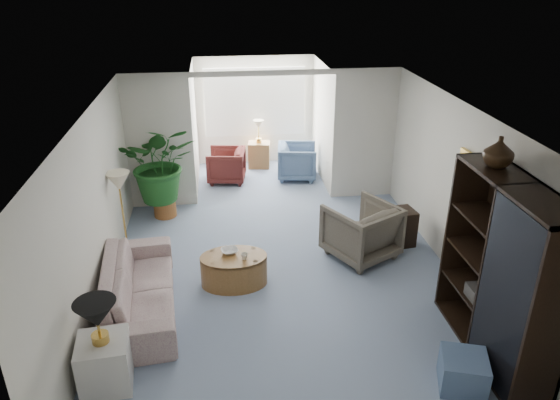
{
  "coord_description": "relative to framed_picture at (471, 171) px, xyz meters",
  "views": [
    {
      "loc": [
        -0.83,
        -6.19,
        4.24
      ],
      "look_at": [
        0.0,
        0.6,
        1.1
      ],
      "focal_mm": 33.55,
      "sensor_mm": 36.0,
      "label": 1
    }
  ],
  "objects": [
    {
      "name": "floor",
      "position": [
        -2.46,
        0.1,
        -1.7
      ],
      "size": [
        6.0,
        6.0,
        0.0
      ],
      "primitive_type": "plane",
      "color": "#8495AF",
      "rests_on": "ground"
    },
    {
      "name": "sunroom_floor",
      "position": [
        -2.46,
        4.2,
        -1.7
      ],
      "size": [
        2.6,
        2.6,
        0.0
      ],
      "primitive_type": "plane",
      "color": "#8495AF",
      "rests_on": "ground"
    },
    {
      "name": "back_pier_left",
      "position": [
        -4.36,
        3.1,
        -0.45
      ],
      "size": [
        1.2,
        0.12,
        2.5
      ],
      "primitive_type": "cube",
      "color": "silver",
      "rests_on": "ground"
    },
    {
      "name": "back_pier_right",
      "position": [
        -0.56,
        3.1,
        -0.45
      ],
      "size": [
        1.2,
        0.12,
        2.5
      ],
      "primitive_type": "cube",
      "color": "silver",
      "rests_on": "ground"
    },
    {
      "name": "back_header",
      "position": [
        -2.46,
        3.1,
        0.75
      ],
      "size": [
        2.6,
        0.12,
        0.1
      ],
      "primitive_type": "cube",
      "color": "silver",
      "rests_on": "back_pier_left"
    },
    {
      "name": "window_pane",
      "position": [
        -2.46,
        5.28,
        -0.3
      ],
      "size": [
        2.2,
        0.02,
        1.5
      ],
      "primitive_type": "cube",
      "color": "white"
    },
    {
      "name": "window_blinds",
      "position": [
        -2.46,
        5.25,
        -0.3
      ],
      "size": [
        2.2,
        0.02,
        1.5
      ],
      "primitive_type": "cube",
      "color": "white"
    },
    {
      "name": "framed_picture",
      "position": [
        0.0,
        0.0,
        0.0
      ],
      "size": [
        0.04,
        0.5,
        0.4
      ],
      "primitive_type": "cube",
      "color": "#BAAA95"
    },
    {
      "name": "sofa",
      "position": [
        -4.43,
        -0.16,
        -1.37
      ],
      "size": [
        1.1,
        2.35,
        0.66
      ],
      "primitive_type": "imported",
      "rotation": [
        0.0,
        0.0,
        1.67
      ],
      "color": "#BEB1A1",
      "rests_on": "ground"
    },
    {
      "name": "end_table",
      "position": [
        -4.63,
        -1.51,
        -1.41
      ],
      "size": [
        0.58,
        0.58,
        0.58
      ],
      "primitive_type": "cube",
      "rotation": [
        0.0,
        0.0,
        0.1
      ],
      "color": "beige",
      "rests_on": "ground"
    },
    {
      "name": "table_lamp",
      "position": [
        -4.63,
        -1.51,
        -0.77
      ],
      "size": [
        0.44,
        0.44,
        0.3
      ],
      "primitive_type": "cone",
      "color": "black",
      "rests_on": "end_table"
    },
    {
      "name": "floor_lamp",
      "position": [
        -4.81,
        1.33,
        -0.45
      ],
      "size": [
        0.36,
        0.36,
        0.28
      ],
      "primitive_type": "cone",
      "color": "#F2E6C1",
      "rests_on": "ground"
    },
    {
      "name": "coffee_table",
      "position": [
        -3.17,
        0.3,
        -1.47
      ],
      "size": [
        1.18,
        1.18,
        0.45
      ],
      "primitive_type": "cylinder",
      "rotation": [
        0.0,
        0.0,
        0.28
      ],
      "color": "olive",
      "rests_on": "ground"
    },
    {
      "name": "coffee_bowl",
      "position": [
        -3.22,
        0.4,
        -1.22
      ],
      "size": [
        0.29,
        0.29,
        0.06
      ],
      "primitive_type": "imported",
      "rotation": [
        0.0,
        0.0,
        0.28
      ],
      "color": "silver",
      "rests_on": "coffee_table"
    },
    {
      "name": "coffee_cup",
      "position": [
        -3.02,
        0.2,
        -1.21
      ],
      "size": [
        0.12,
        0.12,
        0.09
      ],
      "primitive_type": "imported",
      "rotation": [
        0.0,
        0.0,
        0.28
      ],
      "color": "beige",
      "rests_on": "coffee_table"
    },
    {
      "name": "wingback_chair",
      "position": [
        -1.18,
        0.84,
        -1.26
      ],
      "size": [
        1.29,
        1.3,
        0.88
      ],
      "primitive_type": "imported",
      "rotation": [
        0.0,
        0.0,
        3.65
      ],
      "color": "#645B4F",
      "rests_on": "ground"
    },
    {
      "name": "side_table_dark",
      "position": [
        -0.48,
        1.14,
        -1.4
      ],
      "size": [
        0.56,
        0.48,
        0.6
      ],
      "primitive_type": "cube",
      "rotation": [
        0.0,
        0.0,
        0.16
      ],
      "color": "black",
      "rests_on": "ground"
    },
    {
      "name": "entertainment_cabinet",
      "position": [
        -0.23,
        -1.47,
        -0.63
      ],
      "size": [
        0.52,
        1.93,
        2.15
      ],
      "primitive_type": "cube",
      "color": "black",
      "rests_on": "ground"
    },
    {
      "name": "cabinet_urn",
      "position": [
        -0.23,
        -0.97,
        0.62
      ],
      "size": [
        0.33,
        0.33,
        0.35
      ],
      "primitive_type": "imported",
      "color": "#322010",
      "rests_on": "entertainment_cabinet"
    },
    {
      "name": "ottoman",
      "position": [
        -0.79,
        -2.01,
        -1.51
      ],
      "size": [
        0.61,
        0.61,
        0.38
      ],
      "primitive_type": "cube",
      "rotation": [
        0.0,
        0.0,
        -0.32
      ],
      "color": "slate",
      "rests_on": "ground"
    },
    {
      "name": "plant_pot",
      "position": [
        -4.32,
        2.66,
        -1.54
      ],
      "size": [
        0.4,
        0.4,
        0.32
      ],
      "primitive_type": "cylinder",
      "color": "brown",
      "rests_on": "ground"
    },
    {
      "name": "house_plant",
      "position": [
        -4.32,
        2.66,
        -0.67
      ],
      "size": [
        1.28,
        1.11,
        1.42
      ],
      "primitive_type": "imported",
      "color": "#1C531D",
      "rests_on": "plant_pot"
    },
    {
      "name": "sunroom_chair_blue",
      "position": [
        -1.67,
        4.19,
        -1.33
      ],
      "size": [
        0.91,
        0.89,
        0.74
      ],
      "primitive_type": "imported",
      "rotation": [
        0.0,
        0.0,
        1.43
      ],
      "color": "slate",
      "rests_on": "ground"
    },
    {
      "name": "sunroom_chair_maroon",
      "position": [
        -3.17,
        4.19,
        -1.35
      ],
      "size": [
        0.86,
        0.85,
        0.7
      ],
      "primitive_type": "imported",
      "rotation": [
        0.0,
        0.0,
        -1.71
      ],
      "color": "#531C1C",
      "rests_on": "ground"
    },
    {
      "name": "sunroom_table",
      "position": [
        -2.42,
        4.94,
        -1.41
      ],
      "size": [
        0.51,
        0.43,
        0.57
      ],
      "primitive_type": "cube",
      "rotation": [
        0.0,
        0.0,
        -0.14
      ],
      "color": "olive",
      "rests_on": "ground"
    },
    {
      "name": "shelf_clutter",
      "position": [
        -0.28,
        -1.7,
        -0.76
      ],
      "size": [
        0.3,
        1.0,
        1.06
      ],
      "color": "#322C27",
      "rests_on": "entertainment_cabinet"
    }
  ]
}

